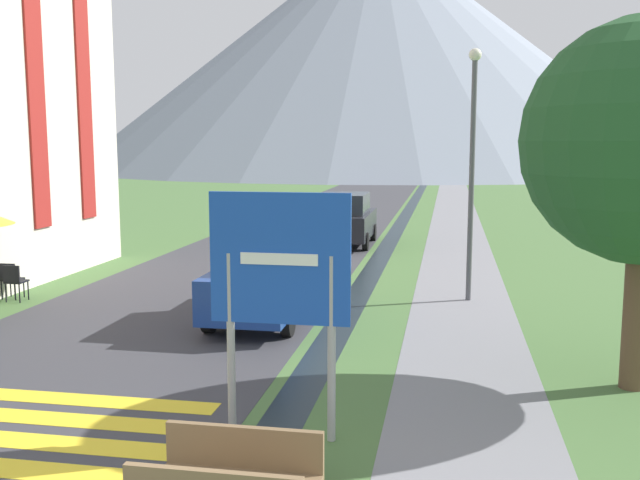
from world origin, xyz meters
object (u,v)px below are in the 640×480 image
parked_car_near (264,275)px  cafe_chair_far_left (14,279)px  parked_car_far (345,219)px  road_sign (280,281)px  streetlamp (472,155)px  cafe_chair_far_right (10,277)px

parked_car_near → cafe_chair_far_left: 6.00m
parked_car_far → cafe_chair_far_left: size_ratio=4.62×
parked_car_near → parked_car_far: 10.70m
road_sign → streetlamp: streetlamp is taller
cafe_chair_far_right → road_sign: bearing=-43.0°
road_sign → streetlamp: (2.46, 8.19, 1.35)m
cafe_chair_far_left → streetlamp: 10.68m
parked_car_near → streetlamp: 5.41m
road_sign → cafe_chair_far_left: size_ratio=3.55×
cafe_chair_far_right → streetlamp: (10.37, 1.78, 2.79)m
parked_car_near → streetlamp: streetlamp is taller
parked_car_near → cafe_chair_far_left: size_ratio=4.82×
parked_car_near → parked_car_far: size_ratio=1.04×
road_sign → parked_car_near: 6.02m
parked_car_near → streetlamp: bearing=31.2°
parked_car_near → parked_car_far: (0.10, 10.70, 0.00)m
cafe_chair_far_left → cafe_chair_far_right: same height
cafe_chair_far_left → streetlamp: streetlamp is taller
cafe_chair_far_right → streetlamp: streetlamp is taller
parked_car_far → cafe_chair_far_left: parked_car_far is taller
road_sign → parked_car_far: (-1.59, 16.39, -1.05)m
parked_car_near → cafe_chair_far_left: parked_car_near is taller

